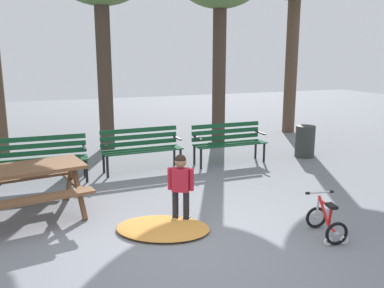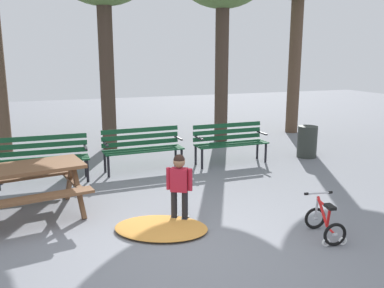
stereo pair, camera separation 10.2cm
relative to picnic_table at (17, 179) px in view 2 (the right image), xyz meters
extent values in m
plane|color=slate|center=(1.92, -1.71, -0.59)|extent=(36.00, 36.00, 0.00)
cube|color=brown|center=(0.00, 0.00, 0.15)|extent=(1.91, 1.06, 0.05)
cube|color=brown|center=(0.10, -0.54, -0.14)|extent=(1.81, 0.55, 0.04)
cube|color=brown|center=(-0.10, 0.54, -0.14)|extent=(1.81, 0.55, 0.04)
cube|color=brown|center=(0.81, -0.11, -0.24)|extent=(0.16, 0.57, 0.76)
cube|color=brown|center=(0.72, 0.38, -0.24)|extent=(0.16, 0.57, 0.76)
cube|color=brown|center=(0.77, 0.14, -0.17)|extent=(0.27, 1.10, 0.04)
cube|color=#144728|center=(0.37, 1.79, -0.15)|extent=(1.60, 0.10, 0.03)
cube|color=#144728|center=(0.37, 1.67, -0.15)|extent=(1.60, 0.10, 0.03)
cube|color=#144728|center=(0.36, 1.55, -0.15)|extent=(1.60, 0.10, 0.03)
cube|color=#144728|center=(0.36, 1.43, -0.15)|extent=(1.60, 0.10, 0.03)
cube|color=#144728|center=(0.37, 1.83, -0.05)|extent=(1.60, 0.07, 0.09)
cube|color=#144728|center=(0.37, 1.83, 0.08)|extent=(1.60, 0.07, 0.09)
cube|color=#144728|center=(0.37, 1.83, 0.21)|extent=(1.60, 0.07, 0.09)
cylinder|color=black|center=(1.11, 1.44, -0.37)|extent=(0.05, 0.05, 0.44)
cylinder|color=black|center=(1.12, 1.80, -0.37)|extent=(0.05, 0.05, 0.44)
cube|color=black|center=(1.11, 1.62, 0.03)|extent=(0.05, 0.40, 0.03)
cylinder|color=black|center=(-0.38, 1.83, -0.37)|extent=(0.05, 0.05, 0.44)
cube|color=#144728|center=(2.26, 1.96, -0.15)|extent=(1.60, 0.12, 0.03)
cube|color=#144728|center=(2.26, 1.84, -0.15)|extent=(1.60, 0.12, 0.03)
cube|color=#144728|center=(2.27, 1.72, -0.15)|extent=(1.60, 0.12, 0.03)
cube|color=#144728|center=(2.27, 1.60, -0.15)|extent=(1.60, 0.12, 0.03)
cube|color=#144728|center=(2.26, 2.00, -0.05)|extent=(1.60, 0.09, 0.09)
cube|color=#144728|center=(2.26, 2.00, 0.08)|extent=(1.60, 0.09, 0.09)
cube|color=#144728|center=(2.26, 2.00, 0.21)|extent=(1.60, 0.09, 0.09)
cylinder|color=black|center=(3.02, 1.64, -0.37)|extent=(0.05, 0.05, 0.44)
cylinder|color=black|center=(3.01, 2.00, -0.37)|extent=(0.05, 0.05, 0.44)
cube|color=black|center=(3.01, 1.82, 0.03)|extent=(0.05, 0.40, 0.03)
cylinder|color=black|center=(1.52, 1.60, -0.37)|extent=(0.05, 0.05, 0.44)
cylinder|color=black|center=(1.51, 1.95, -0.37)|extent=(0.05, 0.05, 0.44)
cube|color=black|center=(1.51, 1.78, 0.03)|extent=(0.05, 0.40, 0.03)
cube|color=#144728|center=(4.16, 1.85, -0.15)|extent=(1.60, 0.08, 0.03)
cube|color=#144728|center=(4.16, 1.73, -0.15)|extent=(1.60, 0.08, 0.03)
cube|color=#144728|center=(4.16, 1.61, -0.15)|extent=(1.60, 0.08, 0.03)
cube|color=#144728|center=(4.17, 1.49, -0.15)|extent=(1.60, 0.08, 0.03)
cube|color=#144728|center=(4.16, 1.89, -0.05)|extent=(1.60, 0.05, 0.09)
cube|color=#144728|center=(4.16, 1.89, 0.08)|extent=(1.60, 0.05, 0.09)
cube|color=#144728|center=(4.16, 1.89, 0.21)|extent=(1.60, 0.05, 0.09)
cylinder|color=black|center=(4.92, 1.52, -0.37)|extent=(0.05, 0.05, 0.44)
cylinder|color=black|center=(4.91, 1.88, -0.37)|extent=(0.05, 0.05, 0.44)
cube|color=black|center=(4.91, 1.70, 0.03)|extent=(0.04, 0.40, 0.03)
cylinder|color=black|center=(3.42, 1.51, -0.37)|extent=(0.05, 0.05, 0.44)
cylinder|color=black|center=(3.41, 1.87, -0.37)|extent=(0.05, 0.05, 0.44)
cube|color=black|center=(3.41, 1.69, 0.03)|extent=(0.04, 0.40, 0.03)
cylinder|color=black|center=(2.18, -0.93, -0.37)|extent=(0.09, 0.09, 0.45)
cube|color=black|center=(2.18, -0.93, -0.56)|extent=(0.16, 0.18, 0.06)
cylinder|color=black|center=(2.04, -0.85, -0.37)|extent=(0.09, 0.09, 0.45)
cube|color=black|center=(2.04, -0.85, -0.56)|extent=(0.16, 0.18, 0.06)
cube|color=#B71E33|center=(2.11, -0.89, 0.02)|extent=(0.27, 0.23, 0.33)
sphere|color=#996B4C|center=(2.11, -0.89, 0.28)|extent=(0.16, 0.16, 0.16)
sphere|color=black|center=(2.11, -0.89, 0.30)|extent=(0.16, 0.16, 0.16)
cylinder|color=#B71E33|center=(2.24, -0.97, 0.03)|extent=(0.07, 0.07, 0.31)
cylinder|color=#B71E33|center=(1.98, -0.81, 0.03)|extent=(0.07, 0.07, 0.31)
torus|color=black|center=(3.74, -1.78, -0.44)|extent=(0.30, 0.09, 0.30)
cylinder|color=silver|center=(3.74, -1.78, -0.44)|extent=(0.06, 0.05, 0.04)
torus|color=black|center=(3.64, -2.29, -0.44)|extent=(0.30, 0.09, 0.30)
cylinder|color=silver|center=(3.64, -2.29, -0.44)|extent=(0.06, 0.05, 0.04)
torus|color=white|center=(3.54, -2.27, -0.54)|extent=(0.11, 0.04, 0.11)
torus|color=white|center=(3.75, -2.31, -0.54)|extent=(0.11, 0.04, 0.11)
cylinder|color=red|center=(3.71, -1.96, -0.27)|extent=(0.09, 0.31, 0.32)
cylinder|color=red|center=(3.68, -2.11, -0.29)|extent=(0.05, 0.08, 0.27)
cylinder|color=red|center=(3.66, -2.19, -0.43)|extent=(0.06, 0.20, 0.05)
cylinder|color=silver|center=(3.73, -1.80, -0.28)|extent=(0.04, 0.08, 0.32)
cylinder|color=red|center=(3.70, -1.97, -0.17)|extent=(0.09, 0.32, 0.05)
cube|color=black|center=(3.67, -2.13, -0.14)|extent=(0.12, 0.18, 0.04)
cylinder|color=silver|center=(3.73, -1.82, -0.07)|extent=(0.34, 0.08, 0.02)
cylinder|color=black|center=(3.56, -1.79, -0.07)|extent=(0.06, 0.04, 0.04)
cylinder|color=black|center=(3.90, -1.85, -0.07)|extent=(0.06, 0.04, 0.04)
ellipsoid|color=#C68438|center=(1.78, -1.10, -0.56)|extent=(1.52, 1.36, 0.07)
cylinder|color=#2D332D|center=(6.05, 1.61, -0.23)|extent=(0.44, 0.44, 0.72)
cylinder|color=#423328|center=(1.96, 4.06, 1.22)|extent=(0.35, 0.35, 3.62)
cylinder|color=#423328|center=(4.96, 3.97, 1.24)|extent=(0.35, 0.35, 3.66)
cylinder|color=brown|center=(7.51, 4.40, 1.42)|extent=(0.36, 0.36, 4.03)
camera|label=1|loc=(0.27, -6.00, 1.71)|focal=38.33mm
camera|label=2|loc=(0.37, -6.04, 1.71)|focal=38.33mm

